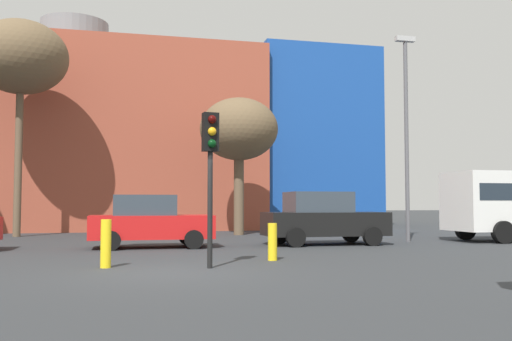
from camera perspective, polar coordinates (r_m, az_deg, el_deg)
name	(u,v)px	position (r m, az deg, el deg)	size (l,w,h in m)	color
ground_plane	(168,272)	(12.55, -8.84, -10.09)	(200.00, 200.00, 0.00)	#2D3033
building_backdrop	(73,139)	(35.91, -17.97, 3.04)	(36.23, 10.75, 12.48)	#9E4733
parked_car_2	(150,221)	(19.42, -10.65, -5.06)	(4.08, 2.00, 1.77)	red
parked_car_3	(323,218)	(20.66, 6.76, -4.81)	(4.38, 2.15, 1.90)	black
traffic_light_island	(211,153)	(13.15, -4.60, 1.74)	(0.39, 0.38, 3.59)	black
bare_tree_0	(21,58)	(28.29, -22.59, 10.38)	(4.20, 4.20, 9.81)	brown
bare_tree_1	(239,130)	(27.05, -1.73, 4.06)	(3.73, 3.73, 6.52)	brown
bollard_yellow_0	(106,244)	(13.63, -14.88, -7.13)	(0.24, 0.24, 1.11)	yellow
bollard_yellow_1	(272,242)	(14.88, 1.67, -7.19)	(0.24, 0.24, 0.97)	yellow
street_lamp	(406,125)	(23.17, 14.90, 4.48)	(0.80, 0.24, 8.13)	#59595E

